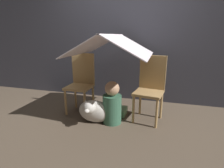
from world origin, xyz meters
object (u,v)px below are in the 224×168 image
person_front (112,105)px  chair_left (81,81)px  chair_right (150,86)px  dog (94,111)px

person_front → chair_left: bearing=155.0°
chair_left → chair_right: 1.13m
person_front → dog: size_ratio=1.28×
chair_left → chair_right: bearing=0.1°
person_front → dog: bearing=-163.1°
chair_right → dog: bearing=-144.8°
chair_right → chair_left: bearing=-170.3°
person_front → dog: person_front is taller
chair_left → dog: chair_left is taller
chair_left → person_front: bearing=-24.8°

